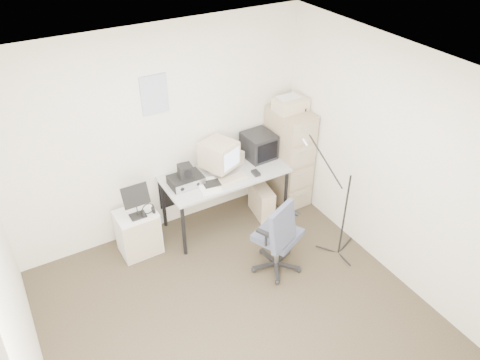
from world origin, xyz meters
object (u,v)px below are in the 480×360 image
side_cart (138,232)px  desk (225,197)px  office_chair (278,234)px  filing_cabinet (288,157)px

side_cart → desk: bearing=-2.2°
desk → side_cart: (-1.13, 0.02, -0.09)m
office_chair → side_cart: 1.61m
office_chair → desk: bearing=71.5°
filing_cabinet → desk: 0.99m
filing_cabinet → desk: size_ratio=0.87×
filing_cabinet → office_chair: 1.36m
filing_cabinet → desk: bearing=-178.2°
filing_cabinet → office_chair: (-0.86, -1.04, -0.16)m
office_chair → side_cart: office_chair is taller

